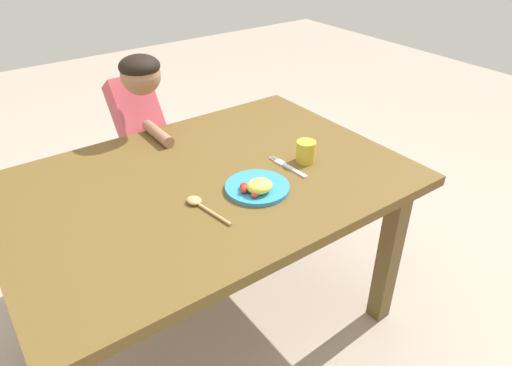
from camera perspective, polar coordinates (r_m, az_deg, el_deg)
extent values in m
plane|color=#B19F8F|center=(2.00, -5.01, -16.59)|extent=(8.00, 8.00, 0.00)
cube|color=brown|center=(1.56, -6.16, 0.04)|extent=(1.33, 0.93, 0.04)
cube|color=brown|center=(1.86, 16.22, -8.51)|extent=(0.07, 0.07, 0.66)
cube|color=brown|center=(1.93, -26.42, -9.26)|extent=(0.07, 0.07, 0.66)
cube|color=brown|center=(2.28, 1.97, 1.10)|extent=(0.07, 0.07, 0.66)
cylinder|color=teal|center=(1.48, 0.16, -0.54)|extent=(0.21, 0.21, 0.01)
ellipsoid|color=#EAE252|center=(1.43, 0.45, -0.36)|extent=(0.08, 0.08, 0.04)
ellipsoid|color=red|center=(1.45, -1.50, -0.43)|extent=(0.04, 0.05, 0.02)
ellipsoid|color=red|center=(1.43, -1.43, -0.74)|extent=(0.04, 0.04, 0.03)
ellipsoid|color=#C93A30|center=(1.42, -0.10, -1.34)|extent=(0.04, 0.04, 0.02)
cube|color=silver|center=(1.58, 4.85, 1.54)|extent=(0.02, 0.11, 0.01)
cube|color=silver|center=(1.63, 3.05, 2.58)|extent=(0.03, 0.04, 0.01)
cylinder|color=silver|center=(1.66, 2.45, 3.15)|extent=(0.01, 0.03, 0.00)
cylinder|color=silver|center=(1.65, 2.22, 3.06)|extent=(0.01, 0.03, 0.00)
cylinder|color=silver|center=(1.65, 1.99, 2.97)|extent=(0.01, 0.03, 0.00)
cylinder|color=tan|center=(1.36, -5.16, -3.92)|extent=(0.03, 0.14, 0.01)
ellipsoid|color=tan|center=(1.43, -7.70, -2.16)|extent=(0.05, 0.06, 0.02)
cylinder|color=gold|center=(1.63, 6.22, 3.91)|extent=(0.07, 0.07, 0.08)
cube|color=#493E71|center=(2.27, -13.95, -1.35)|extent=(0.17, 0.12, 0.57)
cube|color=#CC4C59|center=(1.99, -14.46, 7.75)|extent=(0.17, 0.28, 0.35)
sphere|color=#9E7051|center=(1.84, -14.20, 12.88)|extent=(0.15, 0.15, 0.15)
ellipsoid|color=black|center=(1.83, -14.35, 13.90)|extent=(0.16, 0.16, 0.08)
cylinder|color=#9E7051|center=(1.83, -12.13, 6.02)|extent=(0.04, 0.19, 0.04)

